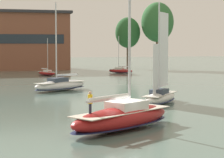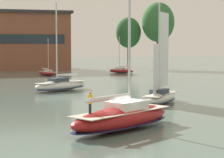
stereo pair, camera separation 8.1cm
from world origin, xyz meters
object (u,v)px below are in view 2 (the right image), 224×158
Objects in this scene: tree_shore_left at (158,22)px; sailboat_moored_mid_channel at (61,85)px; sailboat_main at (122,117)px; sailboat_moored_near_marina at (47,73)px; tree_shore_right at (128,33)px; sailboat_moored_outer_mooring at (121,71)px; sailboat_moored_far_slip at (161,96)px.

tree_shore_left is 1.45× the size of sailboat_moored_mid_channel.
sailboat_moored_near_marina is (1.54, 61.74, -0.44)m from sailboat_main.
tree_shore_left is 8.59m from tree_shore_right.
tree_shore_right is 87.96m from sailboat_main.
tree_shore_right is at bearing 63.45° from sailboat_moored_mid_channel.
sailboat_moored_near_marina is (-24.91, -21.67, -9.35)m from tree_shore_right.
sailboat_moored_outer_mooring is (17.54, 3.66, 0.04)m from sailboat_moored_near_marina.
sailboat_moored_near_marina is at bearing 86.65° from sailboat_moored_mid_channel.
tree_shore_left reaches higher than tree_shore_right.
tree_shore_right is 34.31m from sailboat_moored_near_marina.
tree_shore_right is (-7.35, 3.48, -2.77)m from tree_shore_left.
sailboat_moored_near_marina is 0.92× the size of sailboat_moored_outer_mooring.
sailboat_moored_near_marina is 49.09m from sailboat_moored_far_slip.
sailboat_moored_far_slip is (8.30, 13.12, -0.08)m from sailboat_main.
tree_shore_left is at bearing 69.11° from sailboat_moored_far_slip.
tree_shore_left reaches higher than sailboat_moored_mid_channel.
sailboat_moored_mid_channel is 1.45× the size of sailboat_moored_outer_mooring.
sailboat_moored_far_slip is 1.29× the size of sailboat_moored_outer_mooring.
sailboat_moored_far_slip is at bearing 57.68° from sailboat_main.
sailboat_moored_mid_channel is 18.80m from sailboat_moored_far_slip.
tree_shore_left is 87.56m from sailboat_main.
tree_shore_left is 23.95m from sailboat_moored_outer_mooring.
tree_shore_right is 21.57m from sailboat_moored_outer_mooring.
sailboat_moored_far_slip is (-25.50, -66.81, -11.76)m from tree_shore_left.
tree_shore_left is 2.10× the size of sailboat_moored_outer_mooring.
tree_shore_left reaches higher than sailboat_moored_far_slip.
sailboat_moored_mid_channel is at bearing -93.35° from sailboat_moored_near_marina.
tree_shore_right reaches higher than sailboat_moored_mid_channel.
sailboat_main reaches higher than tree_shore_right.
sailboat_main is (-33.80, -79.93, -11.68)m from tree_shore_left.
sailboat_moored_near_marina is (-32.26, -18.18, -12.12)m from tree_shore_left.
sailboat_moored_near_marina is at bearing 88.57° from sailboat_main.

